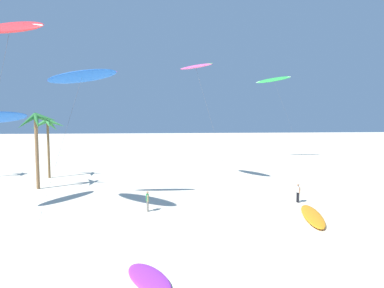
% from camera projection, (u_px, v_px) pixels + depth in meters
% --- Properties ---
extents(palm_tree_2, '(4.15, 3.89, 7.46)m').
position_uv_depth(palm_tree_2, '(48.00, 128.00, 40.28)').
color(palm_tree_2, brown).
rests_on(palm_tree_2, ground).
extents(palm_tree_3, '(4.25, 4.12, 8.05)m').
position_uv_depth(palm_tree_3, '(36.00, 126.00, 34.03)').
color(palm_tree_3, olive).
rests_on(palm_tree_3, ground).
extents(flying_kite_0, '(4.64, 12.12, 13.74)m').
position_uv_depth(flying_kite_0, '(196.00, 67.00, 36.79)').
color(flying_kite_0, '#EA5193').
rests_on(flying_kite_0, ground).
extents(flying_kite_1, '(6.39, 7.68, 15.25)m').
position_uv_depth(flying_kite_1, '(273.00, 80.00, 58.70)').
color(flying_kite_1, green).
rests_on(flying_kite_1, ground).
extents(flying_kite_2, '(6.16, 5.62, 11.98)m').
position_uv_depth(flying_kite_2, '(82.00, 76.00, 27.91)').
color(flying_kite_2, blue).
rests_on(flying_kite_2, ground).
extents(flying_kite_4, '(6.95, 8.11, 14.85)m').
position_uv_depth(flying_kite_4, '(10.00, 27.00, 22.42)').
color(flying_kite_4, red).
rests_on(flying_kite_4, ground).
extents(grounded_kite_0, '(2.91, 6.18, 0.33)m').
position_uv_depth(grounded_kite_0, '(312.00, 216.00, 24.56)').
color(grounded_kite_0, orange).
rests_on(grounded_kite_0, ground).
extents(grounded_kite_1, '(2.86, 3.74, 0.26)m').
position_uv_depth(grounded_kite_1, '(149.00, 278.00, 15.11)').
color(grounded_kite_1, purple).
rests_on(grounded_kite_1, ground).
extents(person_foreground_walker, '(0.30, 0.48, 1.68)m').
position_uv_depth(person_foreground_walker, '(298.00, 192.00, 28.96)').
color(person_foreground_walker, black).
rests_on(person_foreground_walker, ground).
extents(person_near_left, '(0.26, 0.50, 1.66)m').
position_uv_depth(person_near_left, '(147.00, 200.00, 26.21)').
color(person_near_left, slate).
rests_on(person_near_left, ground).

